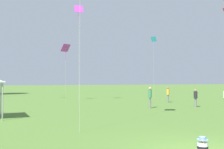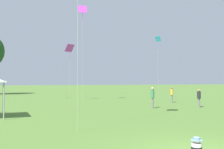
% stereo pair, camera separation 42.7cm
% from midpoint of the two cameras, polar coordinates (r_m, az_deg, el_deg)
% --- Properties ---
extents(seated_toddler, '(0.48, 0.55, 0.56)m').
position_cam_midpoint_polar(seated_toddler, '(8.46, 19.25, -14.88)').
color(seated_toddler, '#383D56').
rests_on(seated_toddler, ground).
extents(person_standing_0, '(0.33, 0.33, 1.53)m').
position_cam_midpoint_polar(person_standing_0, '(23.50, 18.89, -4.57)').
color(person_standing_0, slate).
rests_on(person_standing_0, ground).
extents(person_standing_1, '(0.28, 0.28, 1.73)m').
position_cam_midpoint_polar(person_standing_1, '(21.73, 9.38, -4.48)').
color(person_standing_1, slate).
rests_on(person_standing_1, ground).
extents(person_standing_4, '(0.34, 0.34, 1.61)m').
position_cam_midpoint_polar(person_standing_4, '(28.02, 13.31, -3.99)').
color(person_standing_4, slate).
rests_on(person_standing_4, ground).
extents(kite_0, '(0.98, 0.49, 10.57)m').
position_cam_midpoint_polar(kite_0, '(29.68, -6.02, 13.34)').
color(kite_0, '#B738C6').
rests_on(kite_0, ground).
extents(kite_6, '(1.19, 1.01, 6.46)m').
position_cam_midpoint_polar(kite_6, '(30.64, -8.83, 5.50)').
color(kite_6, '#B738C6').
rests_on(kite_6, ground).
extents(kite_7, '(0.65, 0.80, 8.01)m').
position_cam_midpoint_polar(kite_7, '(34.56, 10.35, 7.07)').
color(kite_7, '#339EDB').
rests_on(kite_7, ground).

